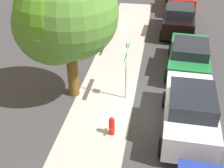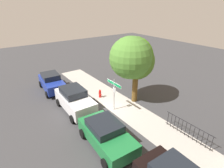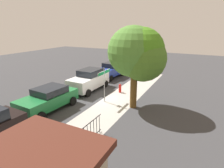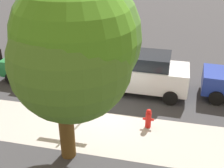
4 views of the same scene
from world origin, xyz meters
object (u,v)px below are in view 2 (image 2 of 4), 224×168
Objects in this scene: car_blue at (52,82)px; fire_hydrant at (100,93)px; shade_tree at (134,59)px; street_sign at (114,89)px; car_white at (75,100)px; car_green at (106,134)px.

car_blue is 5.18m from fire_hydrant.
shade_tree reaches higher than fire_hydrant.
car_white is at bearing -124.56° from street_sign.
fire_hydrant is at bearing -129.71° from shade_tree.
car_white is (4.80, 0.24, 0.09)m from car_blue.
street_sign reaches higher than car_white.
shade_tree is at bearing 77.46° from car_white.
fire_hydrant is at bearing 154.21° from car_green.
shade_tree is 4.52m from fire_hydrant.
street_sign is at bearing 139.89° from car_green.
car_white is 4.80m from car_green.
car_white is (-1.25, -5.11, -2.84)m from shade_tree.
car_blue is at bearing -143.55° from fire_hydrant.
car_blue is 5.31× the size of fire_hydrant.
street_sign is 3.33m from car_white.
street_sign is at bearing 27.59° from car_blue.
fire_hydrant is (-5.45, 3.02, -0.44)m from car_green.
street_sign reaches higher than car_blue.
car_blue reaches higher than fire_hydrant.
fire_hydrant is at bearing 175.37° from street_sign.
street_sign is 0.63× the size of car_green.
car_blue is at bearing -175.89° from car_white.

